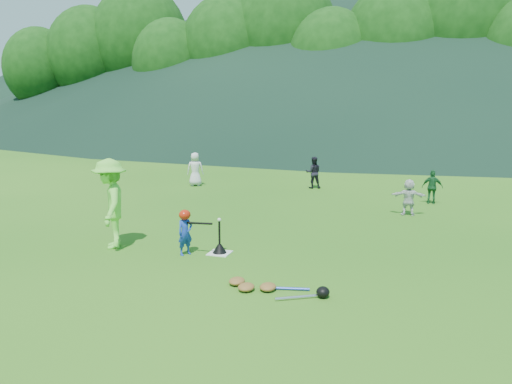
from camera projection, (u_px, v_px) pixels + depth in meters
ground at (220, 253)px, 10.59m from camera, size 120.00×120.00×0.00m
home_plate at (220, 253)px, 10.59m from camera, size 0.45×0.45×0.02m
baseball at (219, 220)px, 10.46m from camera, size 0.08×0.08×0.08m
batter_child at (185, 233)px, 10.43m from camera, size 0.37×0.41×0.94m
adult_coach at (111, 204)px, 10.89m from camera, size 1.28×1.47×1.97m
fielder_a at (195, 169)px, 19.07m from camera, size 0.74×0.62×1.28m
fielder_b at (313, 173)px, 18.53m from camera, size 0.68×0.60×1.18m
fielder_c at (432, 187)px, 15.68m from camera, size 0.64×0.28×1.07m
fielder_d at (409, 197)px, 14.10m from camera, size 0.99×0.39×1.04m
batting_tee at (220, 248)px, 10.57m from camera, size 0.30×0.30×0.68m
batter_gear at (186, 215)px, 10.36m from camera, size 0.73×0.26×0.30m
equipment_pile at (268, 287)px, 8.49m from camera, size 1.80×0.69×0.19m
outfield_fence at (363, 136)px, 36.67m from camera, size 70.07×0.08×1.33m
tree_line at (377, 40)px, 40.73m from camera, size 70.04×11.40×14.82m
distant_hills at (355, 33)px, 86.82m from camera, size 155.00×140.00×32.00m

